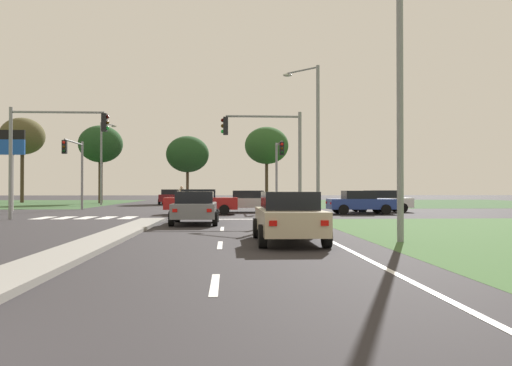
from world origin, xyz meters
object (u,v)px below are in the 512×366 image
traffic_signal_near_left (47,142)px  street_lamp_third (103,159)px  car_red_second (201,202)px  traffic_signal_far_left (76,161)px  traffic_signal_near_right (272,146)px  car_white_near (379,201)px  car_maroon_sixth (170,197)px  car_beige_eighth (289,217)px  car_silver_seventh (246,201)px  street_lamp_second (315,131)px  treeline_third (188,154)px  pedestrian_at_median (182,194)px  fuel_price_totem (12,152)px  traffic_signal_far_right (278,162)px  treeline_near (22,137)px  car_blue_fifth (360,202)px  car_grey_third (195,207)px  street_lamp_near (396,68)px  treeline_second (101,144)px

traffic_signal_near_left → street_lamp_third: street_lamp_third is taller
car_red_second → street_lamp_third: street_lamp_third is taller
traffic_signal_far_left → traffic_signal_near_right: traffic_signal_near_right is taller
car_white_near → car_maroon_sixth: (-16.53, 18.95, 0.03)m
car_red_second → traffic_signal_near_right: (4.05, -5.08, 3.12)m
car_beige_eighth → traffic_signal_near_right: size_ratio=0.79×
car_silver_seventh → street_lamp_second: size_ratio=0.53×
car_white_near → car_beige_eighth: 21.81m
car_maroon_sixth → treeline_third: bearing=-105.4°
traffic_signal_near_right → street_lamp_third: (-14.89, 24.79, 0.72)m
car_white_near → traffic_signal_near_right: traffic_signal_near_right is taller
pedestrian_at_median → fuel_price_totem: bearing=80.2°
car_red_second → traffic_signal_far_right: (5.58, 6.53, 2.83)m
traffic_signal_far_left → treeline_third: treeline_third is taller
traffic_signal_far_left → treeline_near: (-12.94, 23.19, 4.15)m
car_maroon_sixth → pedestrian_at_median: bearing=100.7°
traffic_signal_far_right → street_lamp_second: (1.15, -9.57, 1.30)m
treeline_near → car_blue_fifth: bearing=-42.2°
car_blue_fifth → traffic_signal_far_left: (-19.80, 6.49, 2.90)m
car_grey_third → pedestrian_at_median: size_ratio=2.49×
car_beige_eighth → traffic_signal_near_left: traffic_signal_near_left is taller
car_silver_seventh → car_maroon_sixth: bearing=21.7°
traffic_signal_near_left → car_grey_third: bearing=-26.4°
street_lamp_near → treeline_third: street_lamp_near is taller
car_blue_fifth → treeline_third: 30.22m
car_silver_seventh → traffic_signal_near_left: bearing=127.6°
traffic_signal_near_right → fuel_price_totem: size_ratio=0.97×
traffic_signal_near_right → traffic_signal_near_left: (-11.83, 0.00, 0.14)m
car_red_second → fuel_price_totem: size_ratio=0.78×
street_lamp_near → car_maroon_sixth: bearing=105.8°
street_lamp_third → treeline_third: (7.94, 6.99, 0.94)m
street_lamp_third → pedestrian_at_median: 13.62m
car_red_second → car_grey_third: car_red_second is taller
car_silver_seventh → street_lamp_near: (3.76, -20.57, 4.46)m
traffic_signal_far_left → treeline_third: size_ratio=0.69×
traffic_signal_far_right → car_white_near: bearing=-30.4°
car_grey_third → treeline_second: bearing=110.0°
traffic_signal_near_left → pedestrian_at_median: (5.70, 14.95, -2.89)m
street_lamp_near → fuel_price_totem: street_lamp_near is taller
traffic_signal_far_left → street_lamp_near: 28.88m
car_beige_eighth → traffic_signal_far_right: (2.08, 23.88, 2.86)m
car_silver_seventh → pedestrian_at_median: pedestrian_at_median is taller
car_red_second → car_grey_third: (0.22, -9.06, -0.05)m
car_white_near → car_grey_third: car_white_near is taller
street_lamp_second → treeline_third: size_ratio=1.14×
street_lamp_third → pedestrian_at_median: size_ratio=4.84×
car_grey_third → treeline_third: (-3.12, 35.76, 4.83)m
car_silver_seventh → treeline_near: treeline_near is taller
traffic_signal_far_left → treeline_second: treeline_second is taller
car_white_near → car_grey_third: (-12.00, -11.70, -0.01)m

